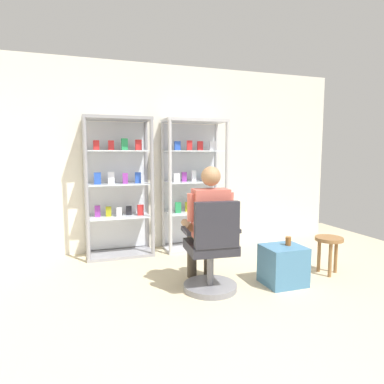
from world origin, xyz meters
name	(u,v)px	position (x,y,z in m)	size (l,w,h in m)	color
ground_plane	(247,358)	(0.00, 0.00, 0.00)	(7.20, 7.20, 0.00)	#C6B793
back_wall	(153,158)	(0.00, 3.00, 1.35)	(6.00, 0.10, 2.70)	silver
display_cabinet_left	(118,186)	(-0.55, 2.76, 0.96)	(0.90, 0.45, 1.90)	gray
display_cabinet_right	(193,184)	(0.55, 2.76, 0.96)	(0.90, 0.45, 1.90)	#B7B7BC
office_chair	(212,254)	(0.19, 1.13, 0.39)	(0.58, 0.56, 0.96)	slate
seated_shopkeeper	(208,221)	(0.21, 1.30, 0.71)	(0.51, 0.59, 1.29)	#3F382D
storage_crate	(283,265)	(1.00, 1.08, 0.21)	(0.43, 0.38, 0.42)	teal
tea_glass	(288,241)	(1.07, 1.09, 0.47)	(0.06, 0.06, 0.09)	brown
wooden_stool	(329,245)	(1.69, 1.18, 0.35)	(0.32, 0.32, 0.44)	olive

